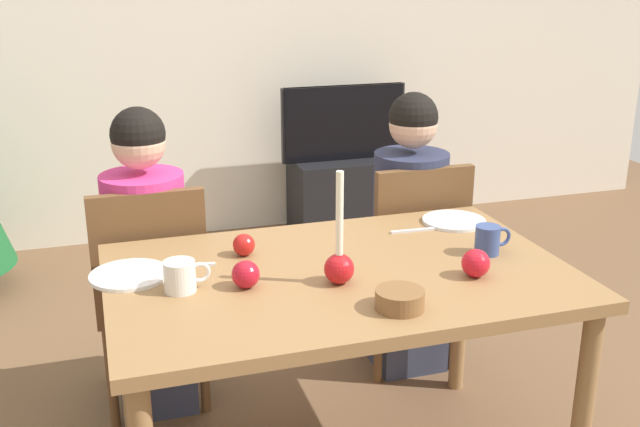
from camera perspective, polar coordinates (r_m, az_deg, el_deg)
The scene contains 19 objects.
back_wall at distance 4.66m, azimuth -9.14°, elevation 14.10°, with size 6.40×0.10×2.60m, color beige.
dining_table at distance 2.32m, azimuth 1.49°, elevation -6.26°, with size 1.40×0.90×0.75m.
chair_left at distance 2.84m, azimuth -12.84°, elevation -5.39°, with size 0.40×0.40×0.90m.
chair_right at distance 3.08m, azimuth 6.99°, elevation -3.11°, with size 0.40×0.40×0.90m.
person_left_child at distance 2.85m, azimuth -12.98°, elevation -4.07°, with size 0.30×0.30×1.17m.
person_right_child at distance 3.09m, azimuth 6.78°, elevation -1.90°, with size 0.30×0.30×1.17m.
tv_stand at distance 4.76m, azimuth 1.76°, elevation 1.39°, with size 0.64×0.40×0.48m, color black.
tv at distance 4.64m, azimuth 1.81°, elevation 6.95°, with size 0.79×0.05×0.46m.
candle_centerpiece at distance 2.17m, azimuth 1.47°, elevation -3.65°, with size 0.09×0.09×0.34m.
plate_left at distance 2.31m, azimuth -14.33°, elevation -4.56°, with size 0.24×0.24×0.01m, color white.
plate_right at distance 2.75m, azimuth 10.20°, elevation -0.56°, with size 0.23×0.23×0.01m, color silver.
mug_left at distance 2.17m, azimuth -10.58°, elevation -4.72°, with size 0.14×0.09×0.09m.
mug_right at distance 2.46m, azimuth 12.75°, elevation -1.96°, with size 0.12×0.08×0.09m.
fork_left at distance 2.35m, azimuth -10.19°, elevation -3.96°, with size 0.18×0.01×0.01m, color silver.
fork_right at distance 2.63m, azimuth 7.28°, elevation -1.28°, with size 0.18×0.01×0.01m, color silver.
bowl_walnuts at distance 2.04m, azimuth 6.11°, elevation -6.55°, with size 0.14×0.14×0.05m, color brown.
apple_near_candle at distance 2.28m, azimuth 11.81°, elevation -3.74°, with size 0.09×0.09×0.09m, color red.
apple_by_left_plate at distance 2.17m, azimuth -5.70°, elevation -4.65°, with size 0.08×0.08×0.08m, color #AE1322.
apple_by_right_mug at distance 2.40m, azimuth -5.84°, elevation -2.39°, with size 0.07×0.07×0.07m, color #B21916.
Camera 1 is at (-0.69, -1.99, 1.64)m, focal length 41.88 mm.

